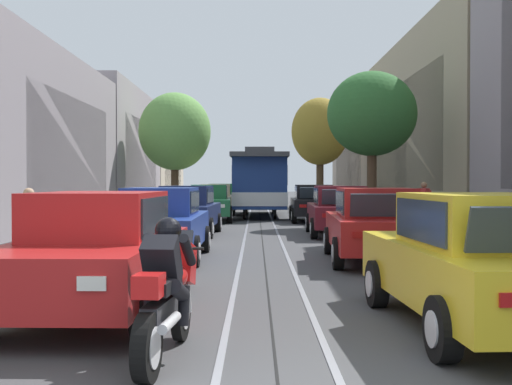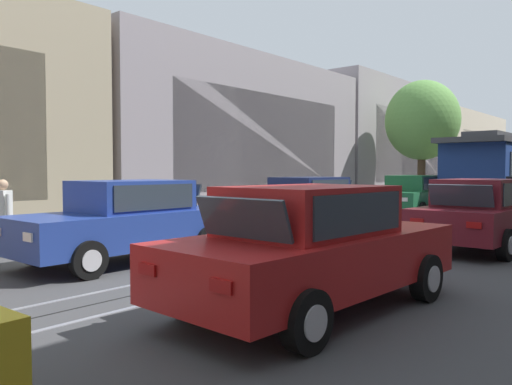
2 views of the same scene
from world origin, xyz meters
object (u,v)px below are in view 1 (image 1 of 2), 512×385
parked_car_maroon_mid_right (337,210)px  parked_car_beige_fifth_left (213,199)px  parked_car_green_fourth_left (207,203)px  motorcycle_with_rider (163,293)px  pedestrian_on_left_pavement (26,222)px  pedestrian_on_right_pavement (421,202)px  street_tree_kerb_right_second (369,115)px  parked_car_black_fourth_right (311,203)px  street_tree_kerb_right_mid (318,132)px  cable_car_trolley (257,183)px  street_tree_kerb_left_second (172,132)px  parked_car_green_sixth_left (219,196)px  parked_car_red_second_right (372,224)px  parked_car_navy_mid_left (184,210)px  parked_car_yellow_near_right (477,261)px  parked_car_blue_second_left (158,223)px  parked_car_red_near_left (94,252)px

parked_car_maroon_mid_right → parked_car_beige_fifth_left: bearing=110.2°
parked_car_green_fourth_left → motorcycle_with_rider: size_ratio=2.22×
pedestrian_on_left_pavement → pedestrian_on_right_pavement: size_ratio=0.93×
parked_car_maroon_mid_right → motorcycle_with_rider: 14.54m
street_tree_kerb_right_second → motorcycle_with_rider: 19.18m
parked_car_black_fourth_right → street_tree_kerb_right_mid: street_tree_kerb_right_mid is taller
cable_car_trolley → motorcycle_with_rider: bearing=-92.4°
street_tree_kerb_left_second → pedestrian_on_left_pavement: bearing=-90.6°
parked_car_green_sixth_left → parked_car_black_fourth_right: (4.64, -12.61, 0.00)m
parked_car_beige_fifth_left → parked_car_red_second_right: same height
parked_car_black_fourth_right → parked_car_navy_mid_left: bearing=-124.5°
parked_car_green_sixth_left → street_tree_kerb_right_second: size_ratio=0.74×
street_tree_kerb_right_mid → pedestrian_on_right_pavement: (1.77, -19.77, -4.07)m
parked_car_green_fourth_left → pedestrian_on_right_pavement: pedestrian_on_right_pavement is taller
parked_car_yellow_near_right → parked_car_maroon_mid_right: 12.88m
motorcycle_with_rider → street_tree_kerb_right_second: bearing=73.7°
parked_car_black_fourth_right → street_tree_kerb_right_second: street_tree_kerb_right_second is taller
pedestrian_on_left_pavement → pedestrian_on_right_pavement: (10.66, 10.16, 0.07)m
parked_car_black_fourth_right → pedestrian_on_left_pavement: (-7.04, -14.45, 0.10)m
parked_car_blue_second_left → cable_car_trolley: 17.34m
street_tree_kerb_left_second → pedestrian_on_left_pavement: 21.59m
parked_car_black_fourth_right → motorcycle_with_rider: (-3.33, -21.14, -0.15)m
parked_car_red_near_left → pedestrian_on_left_pavement: pedestrian_on_left_pavement is taller
street_tree_kerb_right_mid → motorcycle_with_rider: street_tree_kerb_right_mid is taller
parked_car_green_fourth_left → parked_car_black_fourth_right: same height
cable_car_trolley → motorcycle_with_rider: 25.19m
parked_car_red_near_left → motorcycle_with_rider: 2.47m
pedestrian_on_left_pavement → motorcycle_with_rider: bearing=-61.0°
street_tree_kerb_right_mid → pedestrian_on_left_pavement: street_tree_kerb_right_mid is taller
parked_car_blue_second_left → parked_car_green_sixth_left: bearing=90.1°
parked_car_green_fourth_left → parked_car_yellow_near_right: same height
parked_car_red_near_left → street_tree_kerb_right_second: (6.48, 15.94, 3.46)m
parked_car_navy_mid_left → parked_car_black_fourth_right: bearing=55.5°
parked_car_red_second_right → parked_car_maroon_mid_right: size_ratio=1.01×
street_tree_kerb_right_second → pedestrian_on_right_pavement: street_tree_kerb_right_second is taller
cable_car_trolley → street_tree_kerb_right_second: bearing=-59.1°
parked_car_green_fourth_left → parked_car_maroon_mid_right: bearing=-56.9°
parked_car_blue_second_left → parked_car_red_second_right: size_ratio=0.99×
parked_car_maroon_mid_right → motorcycle_with_rider: parked_car_maroon_mid_right is taller
parked_car_red_near_left → pedestrian_on_left_pavement: size_ratio=2.76×
parked_car_yellow_near_right → parked_car_red_second_right: (-0.05, 6.26, 0.00)m
street_tree_kerb_left_second → street_tree_kerb_right_mid: bearing=44.9°
parked_car_navy_mid_left → parked_car_yellow_near_right: same height
parked_car_blue_second_left → parked_car_green_fourth_left: same height
parked_car_yellow_near_right → pedestrian_on_right_pavement: bearing=77.4°
parked_car_red_second_right → pedestrian_on_left_pavement: (-7.12, -0.80, 0.10)m
parked_car_blue_second_left → pedestrian_on_right_pavement: size_ratio=2.56×
parked_car_blue_second_left → parked_car_yellow_near_right: (4.71, -6.75, 0.00)m
parked_car_yellow_near_right → street_tree_kerb_left_second: 27.88m
street_tree_kerb_left_second → street_tree_kerb_right_second: size_ratio=1.10×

